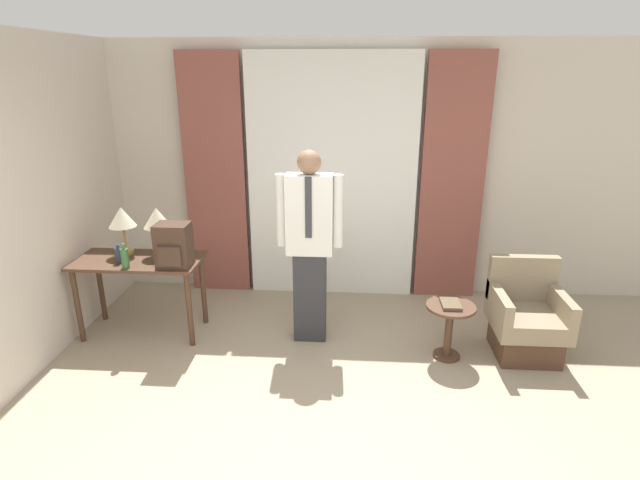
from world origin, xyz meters
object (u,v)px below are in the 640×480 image
Objects in this scene: person at (310,240)px; table_lamp_left at (122,219)px; side_table at (449,322)px; table_lamp_right at (157,220)px; bottle_near_edge at (125,258)px; desk at (139,271)px; bottle_by_lamp at (119,255)px; armchair at (526,320)px; book at (451,304)px; backpack at (174,246)px.

table_lamp_left is at bearing 175.21° from person.
side_table is at bearing -11.19° from person.
bottle_near_edge is at bearing -117.79° from table_lamp_right.
desk is 0.25m from bottle_by_lamp.
armchair is at bearing 10.38° from side_table.
bottle_by_lamp reaches higher than book.
armchair is at bearing -4.54° from table_lamp_right.
table_lamp_right is 0.91× the size of side_table.
bottle_by_lamp is 0.44× the size of backpack.
table_lamp_right is 2.08× the size of book.
person is at bearing 168.81° from side_table.
table_lamp_left is 0.26× the size of person.
table_lamp_right is at bearing 38.68° from desk.
desk is at bearing 179.48° from person.
bottle_near_edge is 0.13× the size of person.
desk is at bearing -38.68° from table_lamp_left.
bottle_near_edge is 2.87m from side_table.
book is (2.82, -0.05, -0.32)m from bottle_near_edge.
table_lamp_right is 3.42m from armchair.
person is 2.02m from armchair.
person reaches higher than book.
table_lamp_left is at bearing 172.55° from side_table.
person reaches higher than armchair.
bottle_near_edge is 1.03× the size of book.
person is at bearing 6.07° from backpack.
backpack is 0.78× the size of side_table.
desk is at bearing -141.32° from table_lamp_right.
book is (-0.01, -0.01, 0.17)m from side_table.
desk is 0.66× the size of person.
backpack reaches higher than armchair.
bottle_near_edge reaches higher than book.
table_lamp_left is 0.65m from backpack.
backpack is at bearing -49.03° from table_lamp_right.
table_lamp_left is 1.76m from person.
desk is 1.39× the size of armchair.
bottle_near_edge is 2.84m from book.
desk is 0.53m from backpack.
table_lamp_right is 0.26× the size of person.
bottle_by_lamp is at bearing 176.80° from side_table.
table_lamp_left is 2.68× the size of bottle_by_lamp.
armchair is (3.49, -0.13, -0.31)m from desk.
desk is 3.51m from armchair.
desk reaches higher than book.
person is (1.58, -0.01, 0.34)m from desk.
table_lamp_right reaches higher than book.
armchair is 1.67× the size of side_table.
table_lamp_right is 1.43m from person.
book is (2.93, -0.17, -0.30)m from bottle_by_lamp.
armchair reaches higher than desk.
side_table is at bearing -169.62° from armchair.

